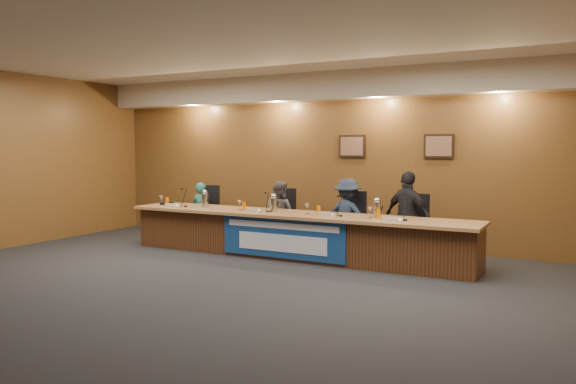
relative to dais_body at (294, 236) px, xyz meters
name	(u,v)px	position (x,y,z in m)	size (l,w,h in m)	color
floor	(208,289)	(0.00, -2.40, -0.35)	(10.00, 10.00, 0.00)	black
ceiling	(205,38)	(0.00, -2.40, 2.85)	(10.00, 8.00, 0.04)	silver
wall_back	(333,159)	(0.00, 1.60, 1.25)	(10.00, 0.04, 3.20)	brown
soffit	(328,86)	(0.00, 1.35, 2.60)	(10.00, 0.50, 0.50)	beige
dais_body	(294,236)	(0.00, 0.00, 0.00)	(6.00, 0.80, 0.70)	#492814
dais_top	(293,214)	(0.00, -0.05, 0.38)	(6.10, 0.95, 0.05)	#996B40
banner	(282,238)	(0.00, -0.41, 0.03)	(2.20, 0.02, 0.65)	navy
banner_text_upper	(281,226)	(0.00, -0.43, 0.23)	(2.00, 0.01, 0.10)	silver
banner_text_lower	(282,243)	(0.00, -0.43, -0.05)	(1.60, 0.01, 0.28)	silver
wall_photo_left	(352,146)	(0.40, 1.57, 1.50)	(0.52, 0.04, 0.42)	black
wall_photo_right	(439,146)	(2.00, 1.57, 1.50)	(0.52, 0.04, 0.42)	black
panelist_a	(201,212)	(-2.36, 0.61, 0.22)	(0.42, 0.27, 1.15)	#1C615E
panelist_b	(279,215)	(-0.61, 0.61, 0.26)	(0.60, 0.46, 1.23)	#4D4C52
panelist_c	(347,217)	(0.71, 0.61, 0.30)	(0.84, 0.49, 1.31)	#182338
panelist_d	(408,216)	(1.75, 0.61, 0.38)	(0.85, 0.35, 1.45)	black
office_chair_a	(205,216)	(-2.36, 0.71, 0.13)	(0.48, 0.48, 0.08)	black
office_chair_b	(282,221)	(-0.61, 0.71, 0.13)	(0.48, 0.48, 0.08)	black
office_chair_c	(350,226)	(0.71, 0.71, 0.13)	(0.48, 0.48, 0.08)	black
office_chair_d	(409,231)	(1.75, 0.71, 0.13)	(0.48, 0.48, 0.08)	black
nameplate_a	(170,205)	(-2.34, -0.33, 0.45)	(0.24, 0.06, 0.09)	white
microphone_a	(186,206)	(-2.16, -0.14, 0.41)	(0.07, 0.07, 0.02)	black
juice_glass_a	(167,201)	(-2.63, -0.07, 0.47)	(0.06, 0.06, 0.15)	#E06A00
water_glass_a	(161,200)	(-2.76, -0.10, 0.49)	(0.08, 0.08, 0.18)	silver
nameplate_b	(252,210)	(-0.64, -0.29, 0.45)	(0.24, 0.06, 0.09)	white
microphone_b	(268,211)	(-0.41, -0.13, 0.41)	(0.07, 0.07, 0.02)	black
juice_glass_b	(244,206)	(-0.89, -0.14, 0.47)	(0.06, 0.06, 0.15)	#E06A00
water_glass_b	(240,205)	(-1.00, -0.12, 0.49)	(0.08, 0.08, 0.18)	silver
nameplate_c	(325,214)	(0.69, -0.29, 0.45)	(0.24, 0.06, 0.09)	white
microphone_c	(340,216)	(0.88, -0.12, 0.41)	(0.07, 0.07, 0.02)	black
juice_glass_c	(318,210)	(0.48, -0.06, 0.47)	(0.06, 0.06, 0.15)	#E06A00
water_glass_c	(307,209)	(0.29, -0.09, 0.49)	(0.08, 0.08, 0.18)	silver
nameplate_d	(390,219)	(1.76, -0.33, 0.45)	(0.24, 0.06, 0.09)	white
microphone_d	(405,220)	(1.92, -0.13, 0.41)	(0.07, 0.07, 0.02)	black
juice_glass_d	(378,214)	(1.49, -0.07, 0.47)	(0.06, 0.06, 0.15)	#E06A00
water_glass_d	(370,212)	(1.37, -0.11, 0.49)	(0.08, 0.08, 0.18)	silver
carafe_left	(205,200)	(-1.79, -0.04, 0.53)	(0.13, 0.13, 0.25)	silver
carafe_mid	(274,205)	(-0.38, -0.02, 0.52)	(0.13, 0.13, 0.23)	silver
carafe_right	(377,210)	(1.44, 0.00, 0.52)	(0.12, 0.12, 0.25)	silver
speakerphone	(168,204)	(-2.66, -0.02, 0.43)	(0.32, 0.32, 0.05)	black
paper_stack	(396,219)	(1.76, -0.07, 0.40)	(0.22, 0.30, 0.01)	white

